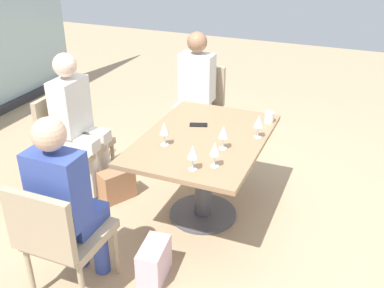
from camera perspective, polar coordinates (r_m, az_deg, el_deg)
ground_plane at (r=3.83m, az=1.40°, el=-8.97°), size 12.00×12.00×0.00m
dining_table_main at (r=3.53m, az=1.50°, el=-1.72°), size 1.29×0.91×0.73m
chair_near_window at (r=4.14m, az=-15.32°, el=0.94°), size 0.46×0.51×0.87m
chair_far_left at (r=2.94m, az=-16.56°, el=-10.93°), size 0.50×0.46×0.87m
chair_far_right at (r=4.71m, az=0.85°, el=5.16°), size 0.50×0.46×0.87m
person_near_window at (r=3.99m, az=-14.41°, el=3.30°), size 0.34×0.39×1.26m
person_far_left at (r=2.89m, az=-15.78°, el=-6.55°), size 0.39×0.34×1.26m
person_far_right at (r=4.54m, az=0.35°, el=7.07°), size 0.39×0.34×1.26m
wine_glass_0 at (r=2.99m, az=2.93°, el=-0.67°), size 0.07×0.07×0.18m
wine_glass_1 at (r=3.28m, az=-3.56°, el=1.94°), size 0.07×0.07×0.18m
wine_glass_2 at (r=2.94m, az=0.08°, el=-1.07°), size 0.07×0.07×0.18m
wine_glass_3 at (r=3.42m, az=8.50°, el=2.83°), size 0.07×0.07×0.18m
wine_glass_4 at (r=3.22m, az=4.04°, el=1.48°), size 0.07×0.07×0.18m
coffee_cup at (r=3.74m, az=9.82°, el=3.41°), size 0.08×0.08×0.09m
cell_phone_on_table at (r=3.64m, az=0.83°, el=2.46°), size 0.11×0.16×0.01m
handbag_0 at (r=4.01m, az=-9.54°, el=-5.13°), size 0.34×0.28×0.28m
handbag_1 at (r=3.17m, az=-4.86°, el=-14.77°), size 0.32×0.20×0.28m
handbag_2 at (r=4.47m, az=4.75°, el=-1.25°), size 0.34×0.27×0.28m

